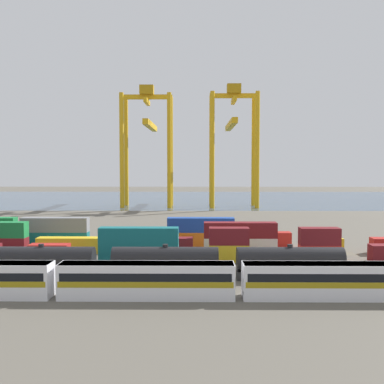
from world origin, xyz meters
TOP-DOWN VIEW (x-y plane):
  - ground_plane at (0.00, 40.00)m, footprint 420.00×420.00m
  - harbour_water at (0.00, 133.27)m, footprint 400.00×110.00m
  - passenger_train at (-2.99, -22.07)m, footprint 59.88×3.14m
  - freight_tank_row at (-9.58, -13.16)m, footprint 61.97×3.05m
  - shipping_container_1 at (-20.13, -1.95)m, footprint 6.04×2.44m
  - shipping_container_2 at (-6.35, -1.95)m, footprint 12.10×2.44m
  - shipping_container_3 at (-6.35, -1.95)m, footprint 12.10×2.44m
  - shipping_container_4 at (7.43, -1.95)m, footprint 6.04×2.44m
  - shipping_container_5 at (7.43, -1.95)m, footprint 6.04×2.44m
  - shipping_container_6 at (21.22, -1.95)m, footprint 6.04×2.44m
  - shipping_container_7 at (21.22, -1.95)m, footprint 6.04×2.44m
  - shipping_container_13 at (-18.15, 4.81)m, footprint 12.10×2.44m
  - shipping_container_14 at (-4.19, 4.81)m, footprint 12.10×2.44m
  - shipping_container_15 at (9.78, 4.81)m, footprint 12.10×2.44m
  - shipping_container_16 at (9.78, 4.81)m, footprint 12.10×2.44m
  - shipping_container_17 at (23.74, 4.81)m, footprint 6.04×2.44m
  - shipping_container_21 at (-23.29, 11.57)m, footprint 12.10×2.44m
  - shipping_container_22 at (-23.29, 11.57)m, footprint 12.10×2.44m
  - shipping_container_23 at (-10.03, 11.57)m, footprint 6.04×2.44m
  - shipping_container_24 at (3.23, 11.57)m, footprint 12.10×2.44m
  - shipping_container_25 at (3.23, 11.57)m, footprint 12.10×2.44m
  - shipping_container_26 at (16.49, 11.57)m, footprint 6.04×2.44m
  - gantry_crane_west at (-15.12, 96.64)m, footprint 17.92×36.78m
  - gantry_crane_central at (15.42, 97.03)m, footprint 16.95×39.36m

SIDE VIEW (x-z plane):
  - ground_plane at x=0.00m, z-range 0.00..0.00m
  - harbour_water at x=0.00m, z-range 0.00..0.01m
  - shipping_container_1 at x=-20.13m, z-range 0.00..2.60m
  - shipping_container_2 at x=-6.35m, z-range 0.00..2.60m
  - shipping_container_4 at x=7.43m, z-range 0.00..2.60m
  - shipping_container_6 at x=21.22m, z-range 0.00..2.60m
  - shipping_container_13 at x=-18.15m, z-range 0.00..2.60m
  - shipping_container_14 at x=-4.19m, z-range 0.00..2.60m
  - shipping_container_15 at x=9.78m, z-range 0.00..2.60m
  - shipping_container_17 at x=23.74m, z-range 0.00..2.60m
  - shipping_container_21 at x=-23.29m, z-range 0.00..2.60m
  - shipping_container_23 at x=-10.03m, z-range 0.00..2.60m
  - shipping_container_24 at x=3.23m, z-range 0.00..2.60m
  - shipping_container_26 at x=16.49m, z-range 0.00..2.60m
  - passenger_train at x=-2.99m, z-range 0.19..4.09m
  - freight_tank_row at x=-9.58m, z-range -0.10..4.41m
  - shipping_container_3 at x=-6.35m, z-range 2.60..5.20m
  - shipping_container_5 at x=7.43m, z-range 2.60..5.20m
  - shipping_container_7 at x=21.22m, z-range 2.60..5.20m
  - shipping_container_16 at x=9.78m, z-range 2.60..5.20m
  - shipping_container_22 at x=-23.29m, z-range 2.60..5.20m
  - shipping_container_25 at x=3.23m, z-range 2.60..5.20m
  - gantry_crane_west at x=-15.12m, z-range 4.54..47.17m
  - gantry_crane_central at x=15.42m, z-range 4.63..47.64m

